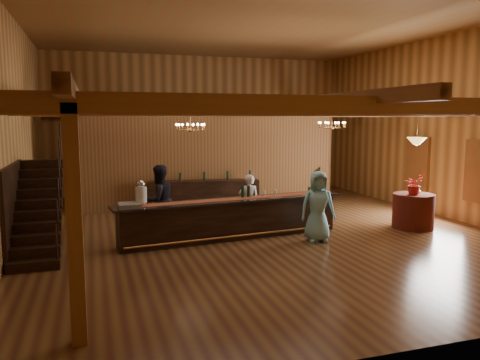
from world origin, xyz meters
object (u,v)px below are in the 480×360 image
object	(u,v)px
staff_second	(159,200)
guest	(318,206)
beverage_dispenser	(141,194)
tasting_bar	(232,218)
chandelier_left	(190,127)
chandelier_right	(332,125)
raffle_drum	(320,187)
floor_plant	(314,184)
pendant_lamp	(417,141)
bartender	(249,202)
round_table	(413,211)
backbar_shelf	(205,195)

from	to	relation	value
staff_second	guest	world-z (taller)	staff_second
beverage_dispenser	tasting_bar	bearing A→B (deg)	5.31
tasting_bar	chandelier_left	world-z (taller)	chandelier_left
chandelier_right	raffle_drum	bearing A→B (deg)	-130.20
floor_plant	pendant_lamp	bearing A→B (deg)	-82.27
raffle_drum	staff_second	size ratio (longest dim) A/B	0.19
guest	bartender	bearing A→B (deg)	139.14
chandelier_right	staff_second	bearing A→B (deg)	-174.64
chandelier_right	staff_second	world-z (taller)	chandelier_right
tasting_bar	round_table	xyz separation A→B (m)	(5.07, -0.46, -0.03)
backbar_shelf	round_table	size ratio (longest dim) A/B	3.23
round_table	bartender	size ratio (longest dim) A/B	0.73
bartender	guest	size ratio (longest dim) A/B	0.87
round_table	tasting_bar	bearing A→B (deg)	174.81
backbar_shelf	round_table	bearing A→B (deg)	-31.87
staff_second	floor_plant	world-z (taller)	staff_second
raffle_drum	chandelier_left	distance (m)	3.90
pendant_lamp	round_table	bearing A→B (deg)	-90.00
beverage_dispenser	round_table	xyz separation A→B (m)	(7.33, -0.25, -0.80)
guest	backbar_shelf	bearing A→B (deg)	122.82
pendant_lamp	beverage_dispenser	bearing A→B (deg)	178.05
chandelier_right	guest	world-z (taller)	chandelier_right
chandelier_right	backbar_shelf	bearing A→B (deg)	144.02
tasting_bar	chandelier_right	xyz separation A→B (m)	(3.46, 1.31, 2.32)
beverage_dispenser	floor_plant	bearing A→B (deg)	33.93
pendant_lamp	bartender	distance (m)	4.83
tasting_bar	chandelier_left	xyz separation A→B (m)	(-0.70, 1.66, 2.28)
tasting_bar	round_table	bearing A→B (deg)	-11.73
bartender	guest	bearing A→B (deg)	139.98
beverage_dispenser	raffle_drum	xyz separation A→B (m)	(4.82, 0.46, -0.11)
backbar_shelf	staff_second	xyz separation A→B (m)	(-1.87, -2.88, 0.42)
chandelier_left	guest	size ratio (longest dim) A/B	0.46
bartender	staff_second	bearing A→B (deg)	10.19
pendant_lamp	backbar_shelf	bearing A→B (deg)	139.71
floor_plant	backbar_shelf	bearing A→B (deg)	-172.25
bartender	chandelier_right	bearing A→B (deg)	-155.10
raffle_drum	pendant_lamp	world-z (taller)	pendant_lamp
tasting_bar	backbar_shelf	world-z (taller)	tasting_bar
chandelier_left	backbar_shelf	bearing A→B (deg)	67.21
beverage_dispenser	round_table	distance (m)	7.37
chandelier_left	staff_second	bearing A→B (deg)	-140.36
tasting_bar	floor_plant	world-z (taller)	floor_plant
raffle_drum	guest	size ratio (longest dim) A/B	0.20
backbar_shelf	bartender	distance (m)	3.05
beverage_dispenser	round_table	size ratio (longest dim) A/B	0.54
pendant_lamp	staff_second	size ratio (longest dim) A/B	0.49
raffle_drum	staff_second	distance (m)	4.32
tasting_bar	floor_plant	bearing A→B (deg)	37.55
staff_second	backbar_shelf	bearing A→B (deg)	-149.76
backbar_shelf	staff_second	bearing A→B (deg)	-114.60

